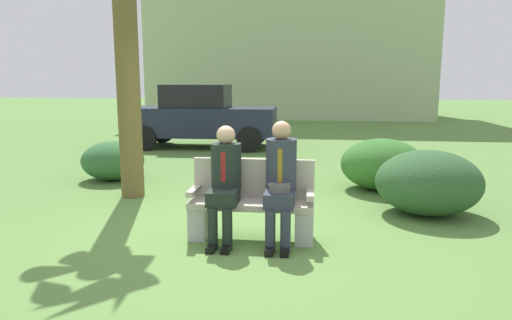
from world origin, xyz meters
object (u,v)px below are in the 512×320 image
(seated_man_right, at_px, (280,177))
(shrub_mid_lawn, at_px, (382,164))
(seated_man_left, at_px, (225,178))
(shrub_far_lawn, at_px, (113,161))
(park_bench, at_px, (252,204))
(building_backdrop, at_px, (291,19))
(parked_car_near, at_px, (201,116))
(shrub_near_bench, at_px, (428,182))

(seated_man_right, distance_m, shrub_mid_lawn, 3.17)
(seated_man_left, distance_m, shrub_far_lawn, 3.96)
(park_bench, distance_m, building_backdrop, 20.10)
(shrub_mid_lawn, xyz_separation_m, parked_car_near, (-4.17, 4.42, 0.41))
(shrub_near_bench, xyz_separation_m, parked_car_near, (-4.58, 5.82, 0.40))
(seated_man_left, xyz_separation_m, shrub_far_lawn, (-2.65, 2.92, -0.37))
(shrub_mid_lawn, height_order, building_backdrop, building_backdrop)
(seated_man_left, relative_size, building_backdrop, 0.09)
(park_bench, bearing_deg, parked_car_near, 108.46)
(seated_man_left, distance_m, shrub_mid_lawn, 3.49)
(park_bench, xyz_separation_m, seated_man_right, (0.33, -0.12, 0.35))
(park_bench, distance_m, parked_car_near, 7.48)
(shrub_mid_lawn, bearing_deg, shrub_far_lawn, 178.34)
(building_backdrop, bearing_deg, seated_man_left, -88.88)
(parked_car_near, bearing_deg, shrub_mid_lawn, -46.70)
(park_bench, distance_m, shrub_near_bench, 2.55)
(shrub_mid_lawn, distance_m, building_backdrop, 17.67)
(building_backdrop, bearing_deg, shrub_near_bench, -81.02)
(seated_man_left, xyz_separation_m, parked_car_near, (-2.08, 7.20, 0.11))
(seated_man_right, relative_size, shrub_far_lawn, 1.20)
(seated_man_left, bearing_deg, shrub_far_lawn, 132.25)
(park_bench, xyz_separation_m, shrub_near_bench, (2.22, 1.26, 0.04))
(seated_man_right, height_order, shrub_far_lawn, seated_man_right)
(park_bench, relative_size, shrub_far_lawn, 1.24)
(building_backdrop, bearing_deg, parked_car_near, -97.71)
(parked_car_near, bearing_deg, shrub_far_lawn, -97.69)
(seated_man_left, xyz_separation_m, shrub_mid_lawn, (2.09, 2.78, -0.30))
(shrub_near_bench, height_order, shrub_mid_lawn, shrub_near_bench)
(seated_man_right, xyz_separation_m, building_backdrop, (-1.00, 19.70, 4.17))
(shrub_near_bench, relative_size, parked_car_near, 0.36)
(seated_man_right, distance_m, building_backdrop, 20.16)
(parked_car_near, bearing_deg, seated_man_left, -73.92)
(seated_man_right, xyz_separation_m, shrub_near_bench, (1.89, 1.38, -0.31))
(parked_car_near, bearing_deg, seated_man_right, -69.49)
(seated_man_right, relative_size, shrub_near_bench, 0.97)
(park_bench, bearing_deg, seated_man_left, -157.55)
(seated_man_right, height_order, shrub_mid_lawn, seated_man_right)
(seated_man_right, height_order, building_backdrop, building_backdrop)
(shrub_far_lawn, height_order, parked_car_near, parked_car_near)
(shrub_mid_lawn, bearing_deg, park_bench, -124.04)
(shrub_near_bench, distance_m, building_backdrop, 19.08)
(seated_man_left, xyz_separation_m, shrub_near_bench, (2.51, 1.38, -0.29))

